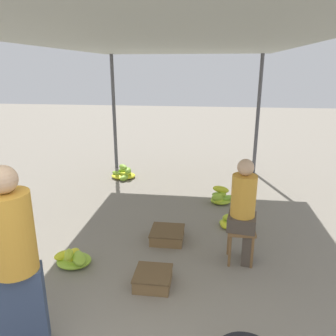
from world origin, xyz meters
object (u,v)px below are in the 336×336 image
stool (241,235)px  banana_pile_left_1 (124,174)px  crate_near (167,235)px  banana_pile_left_0 (73,258)px  banana_pile_right_0 (233,222)px  vendor_foreground (16,260)px  crate_mid (153,278)px  vendor_seated (244,210)px  banana_pile_right_1 (221,197)px

stool → banana_pile_left_1: size_ratio=0.70×
banana_pile_left_1 → crate_near: size_ratio=1.42×
banana_pile_left_0 → banana_pile_right_0: size_ratio=1.05×
vendor_foreground → crate_near: (0.99, 2.02, -0.80)m
crate_near → crate_mid: same height
banana_pile_left_0 → crate_near: (1.10, 0.77, -0.01)m
stool → vendor_seated: size_ratio=0.34×
vendor_foreground → banana_pile_left_1: bearing=94.2°
crate_near → crate_mid: (-0.03, -1.03, -0.00)m
vendor_seated → crate_mid: 1.37m
banana_pile_left_0 → banana_pile_right_0: (2.07, 1.34, -0.03)m
vendor_seated → crate_near: vendor_seated is taller
crate_near → vendor_seated: bearing=-21.7°
vendor_seated → banana_pile_left_1: vendor_seated is taller
vendor_seated → banana_pile_right_1: size_ratio=2.78×
banana_pile_right_0 → crate_near: (-0.97, -0.57, 0.01)m
vendor_seated → banana_pile_right_0: bearing=92.2°
crate_mid → banana_pile_left_0: bearing=166.5°
banana_pile_left_1 → crate_near: banana_pile_left_1 is taller
vendor_foreground → crate_mid: (0.96, 0.99, -0.80)m
banana_pile_left_0 → crate_mid: size_ratio=1.27×
crate_near → crate_mid: bearing=-91.7°
vendor_seated → banana_pile_left_0: 2.23m
crate_mid → crate_near: bearing=88.3°
banana_pile_right_0 → crate_mid: size_ratio=1.22×
vendor_foreground → vendor_seated: size_ratio=1.24×
banana_pile_right_0 → crate_mid: (-1.00, -1.60, 0.01)m
banana_pile_left_0 → banana_pile_left_1: bearing=94.0°
vendor_seated → crate_mid: size_ratio=3.26×
vendor_seated → banana_pile_right_0: vendor_seated is taller
vendor_foreground → banana_pile_right_0: (1.97, 2.59, -0.81)m
crate_near → vendor_foreground: bearing=-116.2°
banana_pile_right_1 → vendor_seated: bearing=-83.5°
crate_near → banana_pile_right_0: bearing=30.5°
stool → banana_pile_left_1: 3.85m
stool → banana_pile_right_0: 1.02m
banana_pile_right_0 → vendor_seated: bearing=-87.8°
crate_mid → vendor_foreground: bearing=-134.1°
vendor_foreground → banana_pile_right_1: 3.99m
vendor_foreground → crate_near: bearing=63.8°
banana_pile_right_0 → vendor_foreground: bearing=-127.2°
banana_pile_left_1 → vendor_foreground: bearing=-85.8°
banana_pile_left_0 → banana_pile_left_1: banana_pile_left_1 is taller
stool → crate_mid: bearing=-148.5°
vendor_foreground → vendor_seated: vendor_foreground is taller
banana_pile_right_0 → banana_pile_left_0: bearing=-147.1°
vendor_seated → banana_pile_left_0: vendor_seated is taller
stool → vendor_seated: vendor_seated is taller
banana_pile_left_0 → vendor_foreground: bearing=-85.0°
vendor_foreground → crate_mid: 1.59m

